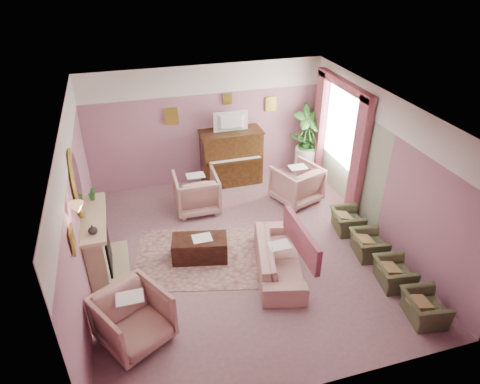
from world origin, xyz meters
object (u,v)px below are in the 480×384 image
object	(u,v)px
piano	(231,158)
television	(232,121)
floral_armchair_left	(196,190)
side_table	(305,160)
olive_chair_b	(394,270)
olive_chair_d	(347,218)
coffee_table	(200,248)
floral_armchair_front	(133,316)
olive_chair_a	(425,304)
sofa	(279,252)
olive_chair_c	(369,242)
floral_armchair_right	(297,182)

from	to	relation	value
piano	television	xyz separation A→B (m)	(0.00, -0.05, 0.95)
floral_armchair_left	side_table	xyz separation A→B (m)	(2.94, 0.91, -0.12)
floral_armchair_left	side_table	world-z (taller)	floral_armchair_left
television	olive_chair_b	bearing A→B (deg)	-67.74
olive_chair_d	floral_armchair_left	bearing A→B (deg)	149.71
coffee_table	piano	bearing A→B (deg)	63.43
floral_armchair_front	olive_chair_d	size ratio (longest dim) A/B	1.41
coffee_table	side_table	distance (m)	4.12
olive_chair_a	floral_armchair_left	bearing A→B (deg)	124.14
sofa	floral_armchair_front	world-z (taller)	floral_armchair_front
coffee_table	olive_chair_c	bearing A→B (deg)	-14.11
piano	floral_armchair_front	distance (m)	4.97
coffee_table	sofa	world-z (taller)	sofa
olive_chair_c	olive_chair_d	size ratio (longest dim) A/B	1.00
piano	sofa	world-z (taller)	piano
olive_chair_a	olive_chair_d	world-z (taller)	same
sofa	olive_chair_d	size ratio (longest dim) A/B	2.85
olive_chair_b	side_table	bearing A→B (deg)	87.56
television	floral_armchair_right	size ratio (longest dim) A/B	0.85
floral_armchair_left	olive_chair_a	world-z (taller)	floral_armchair_left
coffee_table	olive_chair_d	size ratio (longest dim) A/B	1.49
piano	floral_armchair_front	xyz separation A→B (m)	(-2.61, -4.23, -0.18)
olive_chair_a	sofa	bearing A→B (deg)	135.91
television	floral_armchair_front	distance (m)	5.05
television	floral_armchair_left	size ratio (longest dim) A/B	0.85
television	olive_chair_d	xyz separation A→B (m)	(1.71, -2.54, -1.31)
sofa	side_table	size ratio (longest dim) A/B	2.73
floral_armchair_front	olive_chair_b	size ratio (longest dim) A/B	1.41
olive_chair_a	olive_chair_c	distance (m)	1.64
piano	side_table	size ratio (longest dim) A/B	2.00
sofa	floral_armchair_right	distance (m)	2.45
coffee_table	sofa	bearing A→B (deg)	-28.75
sofa	floral_armchair_left	distance (m)	2.58
olive_chair_b	piano	bearing A→B (deg)	112.03
sofa	television	bearing A→B (deg)	89.27
side_table	olive_chair_b	bearing A→B (deg)	-92.44
floral_armchair_right	olive_chair_c	distance (m)	2.26
olive_chair_d	side_table	distance (m)	2.53
piano	sofa	size ratio (longest dim) A/B	0.73
olive_chair_d	floral_armchair_front	bearing A→B (deg)	-159.30
piano	floral_armchair_front	bearing A→B (deg)	-121.72
coffee_table	olive_chair_d	distance (m)	3.04
piano	olive_chair_b	distance (m)	4.58
floral_armchair_left	olive_chair_b	bearing A→B (deg)	-49.67
television	floral_armchair_right	world-z (taller)	television
television	side_table	xyz separation A→B (m)	(1.89, -0.02, -1.25)
piano	olive_chair_c	xyz separation A→B (m)	(1.71, -3.41, -0.36)
floral_armchair_right	olive_chair_a	distance (m)	3.87
television	coffee_table	world-z (taller)	television
television	olive_chair_b	size ratio (longest dim) A/B	1.19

